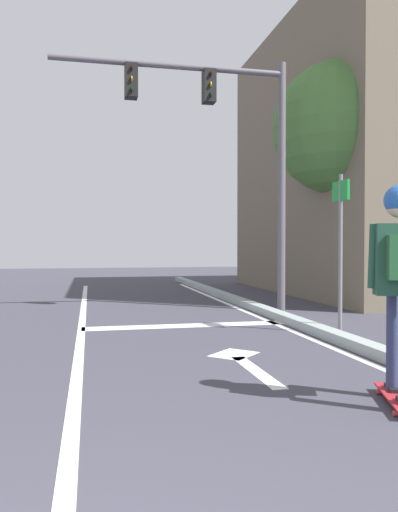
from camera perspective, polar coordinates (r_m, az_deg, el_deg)
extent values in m
cube|color=silver|center=(7.24, -13.28, -9.41)|extent=(0.12, 20.00, 0.01)
cube|color=silver|center=(7.86, 11.12, -8.56)|extent=(0.12, 20.00, 0.01)
cube|color=silver|center=(8.45, -1.55, -7.86)|extent=(3.36, 0.40, 0.01)
cube|color=silver|center=(5.49, 6.50, -12.78)|extent=(0.16, 1.40, 0.01)
cube|color=silver|center=(6.28, 3.96, -11.00)|extent=(0.71, 0.71, 0.01)
cube|color=#94A09D|center=(7.95, 12.79, -7.96)|extent=(0.24, 24.00, 0.14)
cube|color=#AC222A|center=(4.66, 21.61, -14.62)|extent=(0.49, 0.89, 0.02)
cube|color=#B2B2B7|center=(4.94, 20.73, -13.87)|extent=(0.18, 0.10, 0.01)
cylinder|color=#C6413B|center=(4.92, 19.55, -14.25)|extent=(0.04, 0.05, 0.04)
cylinder|color=#C6413B|center=(4.37, 21.26, -16.25)|extent=(0.04, 0.05, 0.04)
cylinder|color=navy|center=(4.75, 21.05, -8.99)|extent=(0.11, 0.11, 0.84)
cube|color=black|center=(4.84, 21.01, -13.74)|extent=(0.16, 0.26, 0.03)
cylinder|color=#224D39|center=(4.47, 19.05, -0.01)|extent=(0.07, 0.10, 0.54)
cylinder|color=#5C565E|center=(10.50, 9.31, 7.66)|extent=(0.16, 0.16, 5.04)
cylinder|color=#5C565E|center=(10.42, -3.22, 20.66)|extent=(4.57, 0.12, 0.12)
cube|color=black|center=(10.45, 1.13, 18.58)|extent=(0.24, 0.28, 0.64)
cylinder|color=#3A0605|center=(10.37, 1.34, 19.87)|extent=(0.02, 0.10, 0.10)
cylinder|color=yellow|center=(10.31, 1.34, 18.82)|extent=(0.02, 0.10, 0.10)
cylinder|color=black|center=(10.25, 1.34, 17.76)|extent=(0.02, 0.10, 0.10)
cube|color=black|center=(10.22, -7.68, 18.97)|extent=(0.24, 0.28, 0.64)
cylinder|color=#3A0605|center=(10.14, -7.61, 20.30)|extent=(0.02, 0.10, 0.10)
cylinder|color=yellow|center=(10.08, -7.61, 19.23)|extent=(0.02, 0.10, 0.10)
cylinder|color=black|center=(10.02, -7.60, 18.14)|extent=(0.02, 0.10, 0.10)
cylinder|color=slate|center=(7.88, 15.68, 0.20)|extent=(0.06, 0.06, 2.40)
cube|color=#198C33|center=(7.92, 15.72, 7.09)|extent=(0.06, 0.44, 0.30)
cylinder|color=brown|center=(11.95, 15.45, 2.20)|extent=(0.25, 0.25, 3.11)
sphere|color=#487737|center=(12.25, 15.51, 13.78)|extent=(3.01, 3.01, 3.01)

